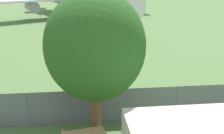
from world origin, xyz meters
name	(u,v)px	position (x,y,z in m)	size (l,w,h in m)	color
perimeter_fence	(79,107)	(0.00, 9.51, 0.88)	(56.07, 0.07, 1.77)	slate
tree_near_hangar	(95,46)	(0.77, 8.34, 4.26)	(4.48, 4.48, 6.75)	brown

